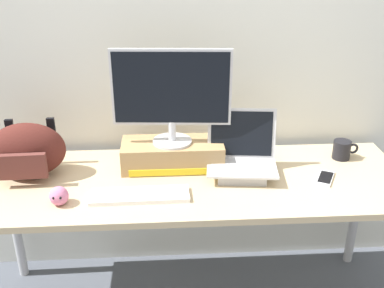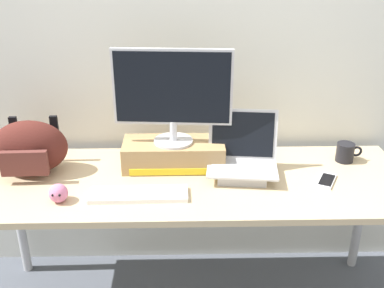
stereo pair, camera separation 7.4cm
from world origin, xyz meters
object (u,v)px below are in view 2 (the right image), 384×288
object	(u,v)px
messenger_backpack	(30,148)
desktop_monitor	(173,94)
cell_phone	(327,181)
plush_toy	(58,193)
toner_box_yellow	(174,154)
coffee_mug	(346,152)
open_laptop	(242,164)
external_keyboard	(139,194)

from	to	relation	value
messenger_backpack	desktop_monitor	bearing A→B (deg)	2.01
cell_phone	plush_toy	xyz separation A→B (m)	(-1.19, -0.14, 0.04)
toner_box_yellow	cell_phone	xyz separation A→B (m)	(0.71, -0.18, -0.06)
coffee_mug	cell_phone	xyz separation A→B (m)	(-0.15, -0.21, -0.04)
coffee_mug	plush_toy	distance (m)	1.39
messenger_backpack	coffee_mug	world-z (taller)	messenger_backpack
desktop_monitor	plush_toy	bearing A→B (deg)	-142.53
coffee_mug	toner_box_yellow	bearing A→B (deg)	-177.72
toner_box_yellow	open_laptop	distance (m)	0.34
desktop_monitor	cell_phone	world-z (taller)	desktop_monitor
cell_phone	plush_toy	distance (m)	1.20
toner_box_yellow	desktop_monitor	size ratio (longest dim) A/B	0.89
external_keyboard	cell_phone	distance (m)	0.86
toner_box_yellow	cell_phone	world-z (taller)	toner_box_yellow
messenger_backpack	cell_phone	bearing A→B (deg)	-7.37
open_laptop	coffee_mug	bearing A→B (deg)	20.11
cell_phone	external_keyboard	bearing A→B (deg)	-145.15
open_laptop	messenger_backpack	size ratio (longest dim) A/B	0.97
desktop_monitor	coffee_mug	distance (m)	0.92
toner_box_yellow	external_keyboard	xyz separation A→B (m)	(-0.15, -0.29, -0.05)
toner_box_yellow	messenger_backpack	distance (m)	0.68
coffee_mug	external_keyboard	bearing A→B (deg)	-162.34
plush_toy	coffee_mug	bearing A→B (deg)	14.76
cell_phone	plush_toy	size ratio (longest dim) A/B	1.96
messenger_backpack	coffee_mug	distance (m)	1.54
external_keyboard	coffee_mug	xyz separation A→B (m)	(1.01, 0.32, 0.04)
external_keyboard	messenger_backpack	size ratio (longest dim) A/B	1.20
desktop_monitor	plush_toy	distance (m)	0.67
desktop_monitor	external_keyboard	distance (m)	0.48
cell_phone	toner_box_yellow	bearing A→B (deg)	-166.49
desktop_monitor	messenger_backpack	xyz separation A→B (m)	(-0.67, -0.05, -0.24)
toner_box_yellow	plush_toy	bearing A→B (deg)	-146.61
desktop_monitor	cell_phone	size ratio (longest dim) A/B	3.47
external_keyboard	plush_toy	world-z (taller)	plush_toy
desktop_monitor	open_laptop	world-z (taller)	desktop_monitor
desktop_monitor	messenger_backpack	size ratio (longest dim) A/B	1.54
plush_toy	toner_box_yellow	bearing A→B (deg)	33.39
toner_box_yellow	plush_toy	world-z (taller)	toner_box_yellow
open_laptop	cell_phone	xyz separation A→B (m)	(0.39, -0.08, -0.05)
toner_box_yellow	coffee_mug	xyz separation A→B (m)	(0.86, 0.03, -0.02)
toner_box_yellow	plush_toy	size ratio (longest dim) A/B	6.01
toner_box_yellow	coffee_mug	size ratio (longest dim) A/B	3.76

